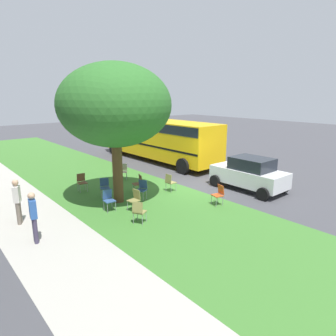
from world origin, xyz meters
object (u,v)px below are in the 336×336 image
object	(u,v)px
pedestrian_1	(34,215)
parked_car	(249,173)
chair_5	(135,198)
school_bus	(158,136)
chair_7	(170,181)
street_tree	(115,106)
chair_6	(82,181)
chair_3	(109,199)
chair_9	(142,188)
chair_4	(219,193)
pedestrian_0	(17,200)
chair_2	(139,211)
chair_8	(123,170)
chair_0	(139,182)
chair_1	(105,186)

from	to	relation	value
pedestrian_1	parked_car	bearing A→B (deg)	-96.95
chair_5	school_bus	bearing A→B (deg)	-44.14
chair_7	parked_car	size ratio (longest dim) A/B	0.24
chair_5	chair_7	xyz separation A→B (m)	(0.93, -2.70, 0.00)
street_tree	school_bus	xyz separation A→B (m)	(5.60, -6.68, -2.43)
chair_6	chair_5	bearing A→B (deg)	-171.61
chair_3	chair_5	distance (m)	1.06
chair_6	chair_9	distance (m)	3.25
chair_4	chair_6	xyz separation A→B (m)	(5.58, 3.66, 0.00)
street_tree	chair_4	xyz separation A→B (m)	(-3.14, -3.06, -3.67)
pedestrian_0	chair_7	bearing A→B (deg)	-96.38
chair_2	chair_4	bearing A→B (deg)	-99.39
chair_4	chair_8	bearing A→B (deg)	8.87
chair_4	chair_6	world-z (taller)	same
street_tree	parked_car	xyz separation A→B (m)	(-2.73, -5.85, -3.35)
street_tree	chair_3	size ratio (longest dim) A/B	6.75
chair_4	pedestrian_0	world-z (taller)	pedestrian_0
parked_car	school_bus	xyz separation A→B (m)	(8.32, -0.83, 0.92)
street_tree	chair_8	world-z (taller)	street_tree
chair_3	chair_7	size ratio (longest dim) A/B	1.00
chair_9	chair_0	bearing A→B (deg)	-25.64
chair_7	school_bus	size ratio (longest dim) A/B	0.08
chair_3	chair_7	xyz separation A→B (m)	(0.26, -3.53, 0.00)
school_bus	pedestrian_0	xyz separation A→B (m)	(-5.24, 10.69, -0.83)
chair_3	chair_4	size ratio (longest dim) A/B	1.00
chair_2	chair_5	distance (m)	1.35
street_tree	chair_9	size ratio (longest dim) A/B	6.75
chair_2	parked_car	world-z (taller)	parked_car
chair_9	parked_car	xyz separation A→B (m)	(-2.32, -4.86, 0.32)
chair_1	chair_6	size ratio (longest dim) A/B	1.00
chair_0	chair_7	bearing A→B (deg)	-124.18
chair_8	chair_5	bearing A→B (deg)	153.30
chair_0	pedestrian_0	size ratio (longest dim) A/B	0.52
chair_1	parked_car	size ratio (longest dim) A/B	0.24
chair_9	chair_3	bearing A→B (deg)	97.69
chair_4	chair_7	world-z (taller)	same
chair_3	street_tree	bearing A→B (deg)	-52.70
chair_1	parked_car	bearing A→B (deg)	-121.92
chair_0	chair_1	world-z (taller)	same
chair_9	chair_1	bearing A→B (deg)	38.39
chair_0	chair_6	world-z (taller)	same
chair_1	chair_5	world-z (taller)	same
chair_7	parked_car	bearing A→B (deg)	-126.23
chair_3	chair_9	size ratio (longest dim) A/B	1.00
chair_3	chair_6	distance (m)	3.11
chair_0	pedestrian_0	distance (m)	5.43
parked_car	chair_1	bearing A→B (deg)	58.08
street_tree	pedestrian_0	bearing A→B (deg)	84.98
chair_9	school_bus	xyz separation A→B (m)	(6.00, -5.69, 1.24)
chair_2	school_bus	bearing A→B (deg)	-42.17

